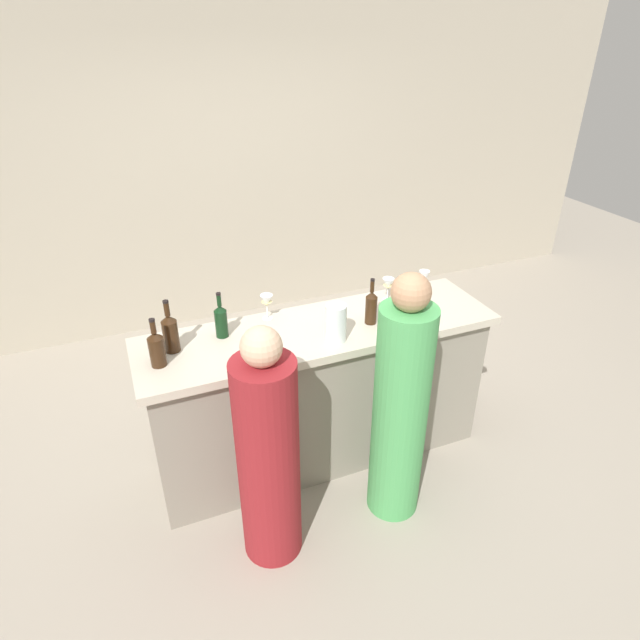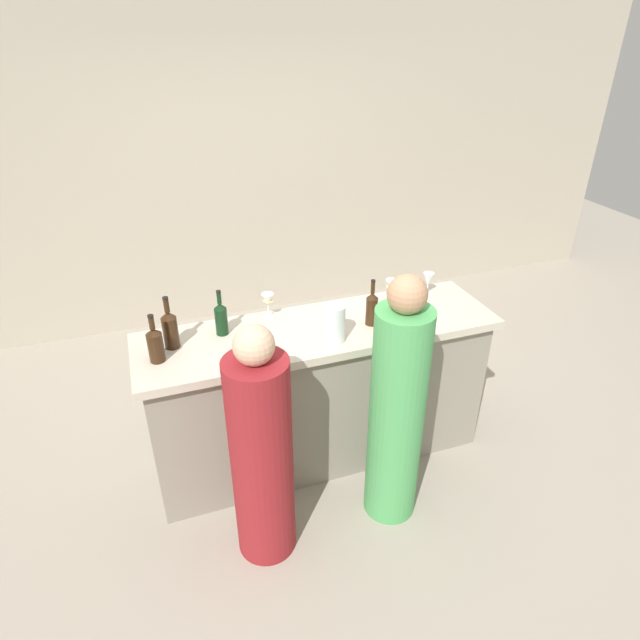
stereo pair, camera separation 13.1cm
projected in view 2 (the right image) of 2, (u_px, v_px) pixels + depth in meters
name	position (u px, v px, depth m)	size (l,w,h in m)	color
ground_plane	(320.00, 452.00, 3.63)	(12.00, 12.00, 0.00)	#9E9384
back_wall	(237.00, 168.00, 4.75)	(8.00, 0.10, 2.80)	#B2A893
bar_counter	(320.00, 394.00, 3.39)	(2.14, 0.61, 0.98)	gray
wine_bottle_leftmost_amber_brown	(155.00, 344.00, 2.80)	(0.08, 0.08, 0.27)	#331E0F
wine_bottle_second_left_amber_brown	(170.00, 328.00, 2.91)	(0.08, 0.08, 0.31)	#331E0F
wine_bottle_center_dark_green	(221.00, 318.00, 3.04)	(0.07, 0.07, 0.27)	black
wine_bottle_second_right_amber_brown	(372.00, 308.00, 3.13)	(0.07, 0.07, 0.29)	#331E0F
wine_glass_near_left	(385.00, 315.00, 3.06)	(0.08, 0.08, 0.15)	white
wine_glass_near_center	(391.00, 286.00, 3.39)	(0.07, 0.07, 0.15)	white
wine_glass_near_right	(428.00, 280.00, 3.47)	(0.07, 0.07, 0.16)	white
wine_glass_far_left	(268.00, 301.00, 3.20)	(0.08, 0.08, 0.16)	white
water_pitcher	(335.00, 323.00, 2.97)	(0.12, 0.12, 0.22)	silver
person_left_guest	(397.00, 412.00, 2.89)	(0.38, 0.38, 1.52)	#4CA559
person_center_guest	(262.00, 456.00, 2.70)	(0.36, 0.36, 1.40)	maroon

